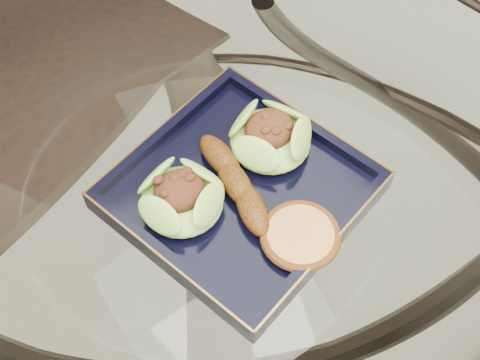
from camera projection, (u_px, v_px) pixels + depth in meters
dining_table at (212, 275)px, 0.96m from camera, size 1.13×1.13×0.77m
dining_chair at (13, 80)px, 1.19m from camera, size 0.55×0.55×1.03m
navy_plate at (240, 193)px, 0.83m from camera, size 0.33×0.33×0.02m
lettuce_wrap_left at (182, 199)px, 0.79m from camera, size 0.10×0.10×0.04m
lettuce_wrap_right at (270, 138)px, 0.84m from camera, size 0.11×0.11×0.04m
roasted_plantain at (236, 182)px, 0.81m from camera, size 0.05×0.16×0.03m
crumb_patty at (300, 237)px, 0.78m from camera, size 0.09×0.09×0.02m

